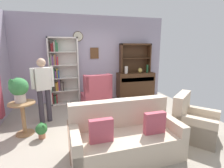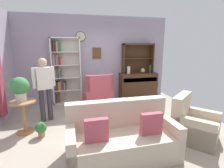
{
  "view_description": "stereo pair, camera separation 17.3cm",
  "coord_description": "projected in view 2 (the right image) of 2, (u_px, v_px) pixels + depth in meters",
  "views": [
    {
      "loc": [
        -1.01,
        -3.62,
        1.83
      ],
      "look_at": [
        0.1,
        0.2,
        0.95
      ],
      "focal_mm": 27.5,
      "sensor_mm": 36.0,
      "label": 1
    },
    {
      "loc": [
        -0.84,
        -3.66,
        1.83
      ],
      "look_at": [
        0.1,
        0.2,
        0.95
      ],
      "focal_mm": 27.5,
      "sensor_mm": 36.0,
      "label": 2
    }
  ],
  "objects": [
    {
      "name": "book_stack",
      "position": [
        111.0,
        109.0,
        3.78
      ],
      "size": [
        0.19,
        0.16,
        0.1
      ],
      "color": "gray",
      "rests_on": "coffee_table"
    },
    {
      "name": "wall_back",
      "position": [
        96.0,
        59.0,
        5.78
      ],
      "size": [
        5.0,
        0.09,
        2.8
      ],
      "color": "#A399AD",
      "rests_on": "ground_plane"
    },
    {
      "name": "ground_plane",
      "position": [
        110.0,
        125.0,
        4.06
      ],
      "size": [
        5.4,
        4.6,
        0.02
      ],
      "primitive_type": "cube",
      "color": "#9E9384"
    },
    {
      "name": "sideboard",
      "position": [
        138.0,
        84.0,
        6.05
      ],
      "size": [
        1.3,
        0.45,
        0.92
      ],
      "color": "#422816",
      "rests_on": "ground_plane"
    },
    {
      "name": "vase_tall",
      "position": [
        129.0,
        70.0,
        5.77
      ],
      "size": [
        0.11,
        0.11,
        0.25
      ],
      "primitive_type": "cylinder",
      "color": "beige",
      "rests_on": "sideboard"
    },
    {
      "name": "wingback_chair",
      "position": [
        98.0,
        96.0,
        5.1
      ],
      "size": [
        0.83,
        0.85,
        1.05
      ],
      "color": "#B74C5B",
      "rests_on": "ground_plane"
    },
    {
      "name": "vase_round",
      "position": [
        143.0,
        71.0,
        5.91
      ],
      "size": [
        0.15,
        0.15,
        0.17
      ],
      "primitive_type": "ellipsoid",
      "color": "tan",
      "rests_on": "sideboard"
    },
    {
      "name": "potted_plant_large",
      "position": [
        19.0,
        87.0,
        3.55
      ],
      "size": [
        0.37,
        0.37,
        0.51
      ],
      "color": "beige",
      "rests_on": "plant_stand"
    },
    {
      "name": "armchair_floral",
      "position": [
        193.0,
        125.0,
        3.41
      ],
      "size": [
        1.07,
        1.08,
        0.88
      ],
      "color": "beige",
      "rests_on": "ground_plane"
    },
    {
      "name": "person_reading",
      "position": [
        44.0,
        85.0,
        4.13
      ],
      "size": [
        0.52,
        0.3,
        1.56
      ],
      "color": "#38333D",
      "rests_on": "ground_plane"
    },
    {
      "name": "potted_plant_small",
      "position": [
        41.0,
        128.0,
        3.51
      ],
      "size": [
        0.23,
        0.23,
        0.32
      ],
      "color": "#AD6B4C",
      "rests_on": "ground_plane"
    },
    {
      "name": "bookshelf",
      "position": [
        64.0,
        71.0,
        5.44
      ],
      "size": [
        0.9,
        0.3,
        2.1
      ],
      "color": "silver",
      "rests_on": "ground_plane"
    },
    {
      "name": "coffee_table",
      "position": [
        114.0,
        116.0,
        3.73
      ],
      "size": [
        0.8,
        0.5,
        0.42
      ],
      "color": "#422816",
      "rests_on": "ground_plane"
    },
    {
      "name": "sideboard_hutch",
      "position": [
        138.0,
        54.0,
        5.93
      ],
      "size": [
        1.1,
        0.26,
        1.0
      ],
      "color": "#422816",
      "rests_on": "sideboard"
    },
    {
      "name": "bottle_wine",
      "position": [
        150.0,
        69.0,
        5.94
      ],
      "size": [
        0.07,
        0.07,
        0.28
      ],
      "primitive_type": "cylinder",
      "color": "#194223",
      "rests_on": "sideboard"
    },
    {
      "name": "plant_stand",
      "position": [
        24.0,
        113.0,
        3.64
      ],
      "size": [
        0.52,
        0.52,
        0.7
      ],
      "color": "#997047",
      "rests_on": "ground_plane"
    },
    {
      "name": "area_rug",
      "position": [
        122.0,
        130.0,
        3.82
      ],
      "size": [
        2.37,
        1.78,
        0.01
      ],
      "primitive_type": "cube",
      "color": "#846651",
      "rests_on": "ground_plane"
    },
    {
      "name": "couch_floral",
      "position": [
        121.0,
        138.0,
        2.9
      ],
      "size": [
        1.81,
        0.87,
        0.9
      ],
      "color": "beige",
      "rests_on": "ground_plane"
    }
  ]
}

